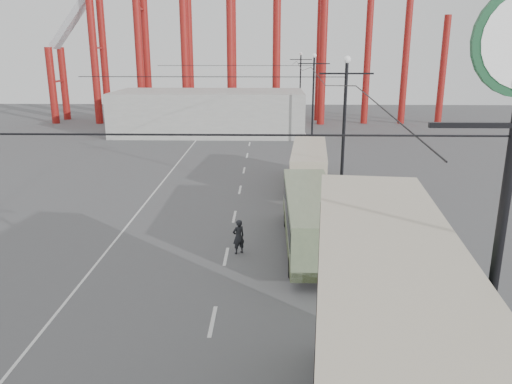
{
  "coord_description": "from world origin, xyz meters",
  "views": [
    {
      "loc": [
        1.02,
        -12.33,
        9.65
      ],
      "look_at": [
        0.43,
        10.93,
        3.0
      ],
      "focal_mm": 35.0,
      "sensor_mm": 36.0,
      "label": 1
    }
  ],
  "objects_px": {
    "double_decker_bus": "(382,362)",
    "pedestrian": "(239,237)",
    "single_decker_cream": "(309,165)",
    "single_decker_green": "(310,217)"
  },
  "relations": [
    {
      "from": "single_decker_green",
      "to": "pedestrian",
      "type": "distance_m",
      "value": 3.7
    },
    {
      "from": "single_decker_green",
      "to": "single_decker_cream",
      "type": "bearing_deg",
      "value": 85.85
    },
    {
      "from": "single_decker_cream",
      "to": "pedestrian",
      "type": "height_order",
      "value": "single_decker_cream"
    },
    {
      "from": "double_decker_bus",
      "to": "single_decker_green",
      "type": "relative_size",
      "value": 1.12
    },
    {
      "from": "double_decker_bus",
      "to": "single_decker_green",
      "type": "distance_m",
      "value": 14.57
    },
    {
      "from": "double_decker_bus",
      "to": "single_decker_cream",
      "type": "xyz_separation_m",
      "value": [
        0.5,
        25.98,
        -1.69
      ]
    },
    {
      "from": "double_decker_bus",
      "to": "pedestrian",
      "type": "bearing_deg",
      "value": 112.1
    },
    {
      "from": "pedestrian",
      "to": "single_decker_green",
      "type": "bearing_deg",
      "value": 161.72
    },
    {
      "from": "single_decker_green",
      "to": "double_decker_bus",
      "type": "bearing_deg",
      "value": -88.67
    },
    {
      "from": "double_decker_bus",
      "to": "pedestrian",
      "type": "xyz_separation_m",
      "value": [
        -3.85,
        13.62,
        -2.48
      ]
    }
  ]
}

